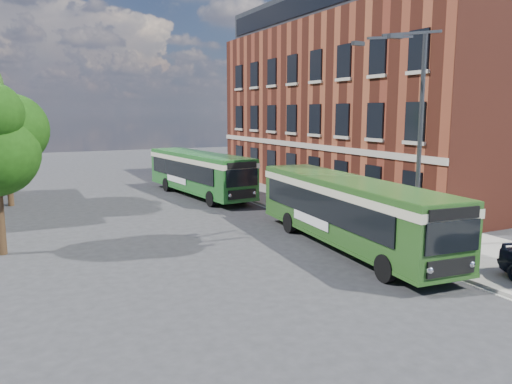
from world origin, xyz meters
TOP-DOWN VIEW (x-y plane):
  - ground at (0.00, 0.00)m, footprint 120.00×120.00m
  - pavement at (7.00, 8.00)m, footprint 6.00×48.00m
  - kerb_line at (3.95, 8.00)m, footprint 0.12×48.00m
  - brick_office at (14.00, 12.00)m, footprint 12.10×26.00m
  - street_lamp at (4.84, -2.00)m, footprint 2.96×2.38m
  - bus_stop_sign at (5.60, -4.20)m, footprint 0.35×0.08m
  - bus_front at (2.99, -0.24)m, footprint 3.52×12.67m
  - bus_rear at (1.78, 15.40)m, footprint 3.80×12.18m
  - pedestrian_a at (5.65, -1.50)m, footprint 0.78×0.66m
  - pedestrian_b at (4.64, -2.36)m, footprint 0.89×0.77m
  - tree_right at (-10.11, 17.05)m, footprint 4.14×3.93m

SIDE VIEW (x-z plane):
  - ground at x=0.00m, z-range 0.00..0.00m
  - kerb_line at x=3.95m, z-range 0.00..0.01m
  - pavement at x=7.00m, z-range 0.00..0.15m
  - pedestrian_b at x=4.64m, z-range 0.15..1.71m
  - pedestrian_a at x=5.65m, z-range 0.15..1.96m
  - bus_stop_sign at x=5.60m, z-range 0.25..2.77m
  - bus_rear at x=1.78m, z-range 0.32..3.34m
  - bus_front at x=2.99m, z-range 0.32..3.34m
  - tree_right at x=-10.11m, z-range 1.24..8.23m
  - street_lamp at x=4.84m, z-range 0.29..9.29m
  - brick_office at x=14.00m, z-range -0.13..14.07m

